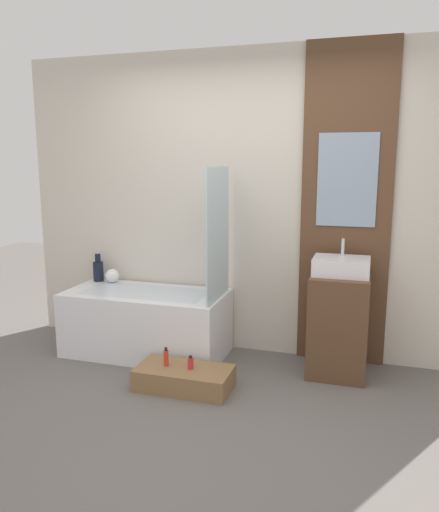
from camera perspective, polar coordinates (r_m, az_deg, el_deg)
ground_plane at (r=3.27m, az=-3.80°, el=-20.00°), size 12.00×12.00×0.00m
wall_tiled_back at (r=4.33m, az=3.47°, el=5.86°), size 4.20×0.06×2.60m
wall_wood_accent at (r=4.17m, az=14.25°, el=5.56°), size 0.72×0.04×2.60m
bathtub at (r=4.46m, az=-8.35°, el=-7.51°), size 1.39×0.67×0.56m
glass_shower_screen at (r=4.01m, az=-0.18°, el=2.50°), size 0.01×0.58×1.07m
wooden_step_bench at (r=3.84m, az=-4.07°, el=-13.74°), size 0.71×0.36×0.16m
vanity_cabinet at (r=4.09m, az=13.46°, el=-7.61°), size 0.45×0.49×0.80m
sink at (r=3.97m, az=13.75°, el=-1.14°), size 0.43×0.32×0.27m
vase_tall_dark at (r=4.83m, az=-13.69°, el=-1.57°), size 0.10×0.10×0.26m
vase_round_light at (r=4.75m, az=-12.16°, el=-2.22°), size 0.13×0.13×0.13m
bottle_soap_primary at (r=3.83m, az=-6.13°, el=-11.46°), size 0.04×0.04×0.14m
bottle_soap_secondary at (r=3.77m, az=-3.33°, el=-12.10°), size 0.04×0.04×0.10m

